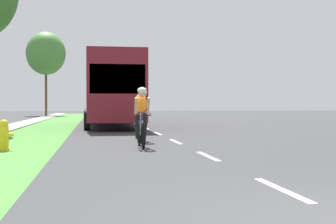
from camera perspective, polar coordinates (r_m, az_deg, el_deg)
The scene contains 11 objects.
ground_plane at distance 23.92m, azimuth -3.26°, elevation -1.80°, with size 120.00×120.00×0.00m, color #38383A.
grass_verge at distance 23.89m, azimuth -14.40°, elevation -1.82°, with size 2.56×70.00×0.01m, color #478438.
sidewalk_concrete at distance 24.14m, azimuth -18.93°, elevation -1.81°, with size 1.27×70.00×0.10m, color #9E998E.
lane_markings_center at distance 27.90m, azimuth -4.10°, elevation -1.40°, with size 0.12×53.80×0.01m.
fire_hydrant_yellow at distance 11.95m, azimuth -19.68°, elevation -2.77°, with size 0.44×0.38×0.76m.
cyclist_lead at distance 12.11m, azimuth -3.35°, elevation -0.59°, with size 0.42×1.72×1.58m.
cyclist_trailing at distance 14.15m, azimuth -3.21°, elevation -0.38°, with size 0.42×1.72×1.58m.
bus_maroon at distance 24.48m, azimuth -6.95°, elevation 2.90°, with size 2.78×11.60×3.48m.
sedan_red at distance 42.53m, azimuth -7.90°, elevation 0.42°, with size 1.98×4.30×1.52m.
pickup_silver at distance 54.49m, azimuth -8.43°, elevation 0.58°, with size 2.22×5.10×1.64m.
street_tree_far at distance 49.19m, azimuth -14.92°, elevation 7.03°, with size 4.00×4.00×8.61m.
Camera 1 is at (-2.46, -3.77, 1.13)m, focal length 49.11 mm.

